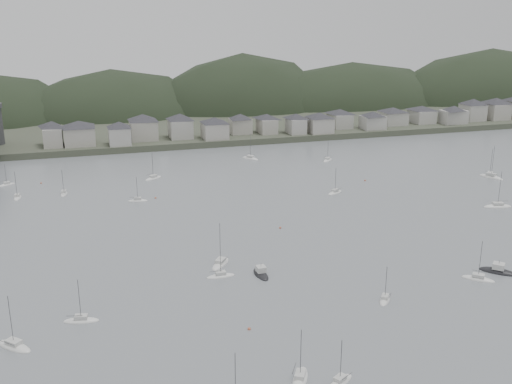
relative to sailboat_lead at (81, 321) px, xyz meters
name	(u,v)px	position (x,y,z in m)	size (l,w,h in m)	color
ground	(359,317)	(55.98, -15.20, -0.18)	(900.00, 900.00, 0.00)	slate
far_shore_land	(161,108)	(55.98, 279.80, 1.32)	(900.00, 250.00, 3.00)	#383D2D
forested_ridge	(175,133)	(60.81, 254.20, -11.46)	(851.55, 103.94, 102.57)	black
waterfront_town	(289,121)	(106.56, 168.14, 8.48)	(451.48, 28.46, 12.92)	#A3A095
sailboat_lead	(81,321)	(0.00, 0.00, 0.00)	(7.76, 3.92, 10.16)	silver
moored_fleet	(260,229)	(51.72, 41.12, 0.00)	(266.28, 171.50, 13.75)	silver
motor_launch_near	(498,271)	(99.09, -4.47, 0.10)	(8.61, 8.74, 4.14)	black
motor_launch_far	(261,274)	(42.52, 11.11, 0.11)	(3.09, 7.92, 3.87)	black
mooring_buoys	(260,233)	(50.61, 38.14, -0.03)	(178.36, 146.71, 0.70)	#BD5E3F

